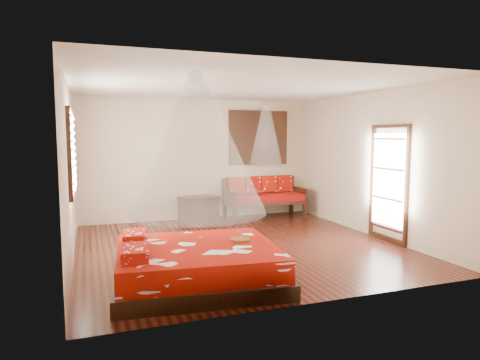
# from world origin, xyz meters

# --- Properties ---
(room) EXTENTS (5.54, 5.54, 2.84)m
(room) POSITION_xyz_m (0.00, 0.00, 1.40)
(room) COLOR black
(room) RESTS_ON ground
(bed) EXTENTS (2.34, 2.16, 0.64)m
(bed) POSITION_xyz_m (-1.17, -1.60, 0.25)
(bed) COLOR black
(bed) RESTS_ON floor
(daybed) EXTENTS (1.90, 0.85, 0.97)m
(daybed) POSITION_xyz_m (1.49, 2.39, 0.52)
(daybed) COLOR black
(daybed) RESTS_ON floor
(storage_chest) EXTENTS (0.98, 0.84, 0.57)m
(storage_chest) POSITION_xyz_m (-0.10, 2.45, 0.29)
(storage_chest) COLOR black
(storage_chest) RESTS_ON floor
(shutter_panel) EXTENTS (1.52, 0.06, 1.32)m
(shutter_panel) POSITION_xyz_m (1.49, 2.72, 1.90)
(shutter_panel) COLOR black
(shutter_panel) RESTS_ON wall_back
(window_left) EXTENTS (0.10, 1.74, 1.34)m
(window_left) POSITION_xyz_m (-2.71, 0.20, 1.70)
(window_left) COLOR black
(window_left) RESTS_ON wall_left
(glazed_door) EXTENTS (0.08, 1.02, 2.16)m
(glazed_door) POSITION_xyz_m (2.72, -0.60, 1.07)
(glazed_door) COLOR black
(glazed_door) RESTS_ON floor
(wine_tray) EXTENTS (0.28, 0.28, 0.22)m
(wine_tray) POSITION_xyz_m (-0.51, -1.51, 0.56)
(wine_tray) COLOR brown
(wine_tray) RESTS_ON bed
(mosquito_net_main) EXTENTS (1.84, 1.84, 1.80)m
(mosquito_net_main) POSITION_xyz_m (-1.15, -1.60, 1.85)
(mosquito_net_main) COLOR white
(mosquito_net_main) RESTS_ON ceiling
(mosquito_net_daybed) EXTENTS (0.79, 0.79, 1.50)m
(mosquito_net_daybed) POSITION_xyz_m (1.49, 2.25, 2.00)
(mosquito_net_daybed) COLOR white
(mosquito_net_daybed) RESTS_ON ceiling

